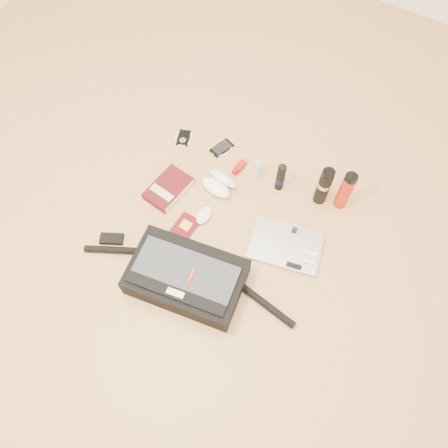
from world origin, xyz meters
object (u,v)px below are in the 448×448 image
Objects in this scene: book at (169,189)px; thermos_red at (345,191)px; laptop at (286,246)px; thermos_black at (324,186)px; messenger_bag at (186,277)px.

thermos_red is (0.75, 0.35, 0.10)m from book.
book is (-0.63, -0.02, 0.01)m from laptop.
thermos_red is at bearing 57.35° from laptop.
thermos_black is at bearing -164.11° from thermos_red.
book is 1.02× the size of thermos_black.
thermos_black is at bearing 55.06° from messenger_bag.
book reaches higher than laptop.
thermos_red is (0.12, 0.33, 0.11)m from laptop.
messenger_bag is 0.48m from book.
laptop is 0.37m from thermos_red.
messenger_bag is 0.82m from thermos_red.
thermos_red reaches higher than laptop.
laptop is 0.33m from thermos_black.
thermos_red is at bearing 32.26° from book.
messenger_bag reaches higher than laptop.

